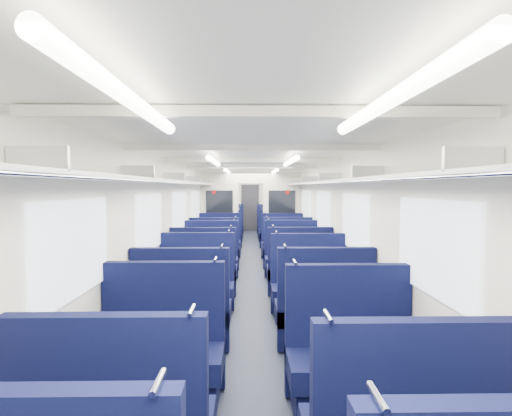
{
  "coord_description": "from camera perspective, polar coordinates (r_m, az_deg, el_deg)",
  "views": [
    {
      "loc": [
        -0.05,
        -8.24,
        1.89
      ],
      "look_at": [
        0.16,
        3.37,
        1.28
      ],
      "focal_mm": 27.92,
      "sensor_mm": 36.0,
      "label": 1
    }
  ],
  "objects": [
    {
      "name": "dado_left",
      "position": [
        8.49,
        -10.14,
        -7.5
      ],
      "size": [
        0.03,
        17.9,
        0.7
      ],
      "primitive_type": "cube",
      "color": "black",
      "rests_on": "floor"
    },
    {
      "name": "ceiling_fittings",
      "position": [
        7.99,
        -0.67,
        5.86
      ],
      "size": [
        2.7,
        16.06,
        0.11
      ],
      "color": "silver",
      "rests_on": "ceiling"
    },
    {
      "name": "seat_15",
      "position": [
        8.24,
        5.17,
        -7.56
      ],
      "size": [
        1.11,
        0.62,
        1.24
      ],
      "color": "#0A0F33",
      "rests_on": "floor"
    },
    {
      "name": "seat_10",
      "position": [
        6.06,
        -8.56,
        -11.45
      ],
      "size": [
        1.11,
        0.62,
        1.24
      ],
      "color": "#0A0F33",
      "rests_on": "floor"
    },
    {
      "name": "seat_6",
      "position": [
        3.87,
        -13.41,
        -20.05
      ],
      "size": [
        1.11,
        0.62,
        1.24
      ],
      "color": "#0A0F33",
      "rests_on": "floor"
    },
    {
      "name": "windows",
      "position": [
        7.8,
        -0.65,
        -0.46
      ],
      "size": [
        2.78,
        15.6,
        0.75
      ],
      "color": "white",
      "rests_on": "wall_left"
    },
    {
      "name": "wall_right",
      "position": [
        8.4,
        8.93,
        -1.92
      ],
      "size": [
        0.02,
        18.0,
        2.35
      ],
      "primitive_type": "cube",
      "color": "silver",
      "rests_on": "floor"
    },
    {
      "name": "seat_19",
      "position": [
        10.39,
        3.87,
        -5.35
      ],
      "size": [
        1.11,
        0.62,
        1.24
      ],
      "color": "#0A0F33",
      "rests_on": "floor"
    },
    {
      "name": "seat_24",
      "position": [
        14.81,
        -4.04,
        -2.85
      ],
      "size": [
        1.11,
        0.62,
        1.24
      ],
      "color": "#0A0F33",
      "rests_on": "floor"
    },
    {
      "name": "wall_left",
      "position": [
        8.38,
        -10.3,
        -1.94
      ],
      "size": [
        0.02,
        18.0,
        2.35
      ],
      "primitive_type": "cube",
      "color": "silver",
      "rests_on": "floor"
    },
    {
      "name": "floor",
      "position": [
        8.45,
        -0.67,
        -9.92
      ],
      "size": [
        2.8,
        18.0,
        0.01
      ],
      "primitive_type": "cube",
      "color": "black",
      "rests_on": "ground"
    },
    {
      "name": "seat_9",
      "position": [
        4.93,
        9.62,
        -14.85
      ],
      "size": [
        1.11,
        0.62,
        1.24
      ],
      "color": "#0A0F33",
      "rests_on": "floor"
    },
    {
      "name": "seat_26",
      "position": [
        15.98,
        -3.81,
        -2.42
      ],
      "size": [
        1.11,
        0.62,
        1.24
      ],
      "color": "#0A0F33",
      "rests_on": "floor"
    },
    {
      "name": "seat_27",
      "position": [
        15.85,
        2.17,
        -2.46
      ],
      "size": [
        1.11,
        0.62,
        1.24
      ],
      "color": "#0A0F33",
      "rests_on": "floor"
    },
    {
      "name": "seat_25",
      "position": [
        14.86,
        2.39,
        -2.83
      ],
      "size": [
        1.11,
        0.62,
        1.24
      ],
      "color": "#0A0F33",
      "rests_on": "floor"
    },
    {
      "name": "bulkhead",
      "position": [
        11.17,
        -0.76,
        -0.37
      ],
      "size": [
        2.8,
        0.1,
        2.35
      ],
      "color": "silver",
      "rests_on": "floor"
    },
    {
      "name": "seat_20",
      "position": [
        12.45,
        -4.61,
        -3.97
      ],
      "size": [
        1.11,
        0.62,
        1.24
      ],
      "color": "#0A0F33",
      "rests_on": "floor"
    },
    {
      "name": "luggage_rack_left",
      "position": [
        8.32,
        -9.07,
        3.53
      ],
      "size": [
        0.36,
        17.4,
        0.18
      ],
      "color": "#B2B5BA",
      "rests_on": "wall_left"
    },
    {
      "name": "seat_14",
      "position": [
        8.18,
        -6.53,
        -7.64
      ],
      "size": [
        1.11,
        0.62,
        1.24
      ],
      "color": "#0A0F33",
      "rests_on": "floor"
    },
    {
      "name": "seat_22",
      "position": [
        13.59,
        -4.31,
        -3.38
      ],
      "size": [
        1.11,
        0.62,
        1.24
      ],
      "color": "#0A0F33",
      "rests_on": "floor"
    },
    {
      "name": "seat_18",
      "position": [
        10.52,
        -5.28,
        -5.25
      ],
      "size": [
        1.11,
        0.62,
        1.24
      ],
      "color": "#0A0F33",
      "rests_on": "floor"
    },
    {
      "name": "seat_7",
      "position": [
        3.76,
        13.49,
        -20.76
      ],
      "size": [
        1.11,
        0.62,
        1.24
      ],
      "color": "#0A0F33",
      "rests_on": "floor"
    },
    {
      "name": "seat_11",
      "position": [
        5.94,
        7.68,
        -11.73
      ],
      "size": [
        1.11,
        0.62,
        1.24
      ],
      "color": "#0A0F33",
      "rests_on": "floor"
    },
    {
      "name": "end_door",
      "position": [
        17.2,
        -0.85,
        0.04
      ],
      "size": [
        0.75,
        0.06,
        2.0
      ],
      "primitive_type": "cube",
      "color": "black",
      "rests_on": "floor"
    },
    {
      "name": "wall_far",
      "position": [
        17.25,
        -0.85,
        0.63
      ],
      "size": [
        2.8,
        0.02,
        2.35
      ],
      "primitive_type": "cube",
      "color": "silver",
      "rests_on": "floor"
    },
    {
      "name": "seat_23",
      "position": [
        13.53,
        2.72,
        -3.4
      ],
      "size": [
        1.11,
        0.62,
        1.24
      ],
      "color": "#0A0F33",
      "rests_on": "floor"
    },
    {
      "name": "ceiling",
      "position": [
        8.25,
        -0.68,
        6.19
      ],
      "size": [
        2.8,
        18.0,
        0.01
      ],
      "primitive_type": "cube",
      "color": "white",
      "rests_on": "wall_left"
    },
    {
      "name": "dado_right",
      "position": [
        8.5,
        8.78,
        -7.47
      ],
      "size": [
        0.03,
        17.9,
        0.7
      ],
      "primitive_type": "cube",
      "color": "black",
      "rests_on": "floor"
    },
    {
      "name": "luggage_rack_right",
      "position": [
        8.34,
        7.71,
        3.54
      ],
      "size": [
        0.36,
        17.4,
        0.18
      ],
      "color": "#B2B5BA",
      "rests_on": "wall_right"
    },
    {
      "name": "seat_13",
      "position": [
        7.13,
        6.17,
        -9.23
      ],
      "size": [
        1.11,
        0.62,
        1.24
      ],
      "color": "#0A0F33",
      "rests_on": "floor"
    },
    {
      "name": "seat_16",
      "position": [
        9.23,
        -5.89,
        -6.42
      ],
      "size": [
        1.11,
        0.62,
        1.24
      ],
      "color": "#0A0F33",
      "rests_on": "floor"
    },
    {
      "name": "seat_12",
      "position": [
        7.09,
        -7.41,
        -9.31
      ],
      "size": [
        1.11,
        0.62,
        1.24
      ],
      "color": "#0A0F33",
      "rests_on": "floor"
    },
    {
      "name": "seat_17",
      "position": [
        9.33,
        4.43,
        -6.31
      ],
      "size": [
        1.11,
        0.62,
        1.24
      ],
      "color": "#0A0F33",
      "rests_on": "floor"
    },
    {
      "name": "seat_8",
      "position": [
        4.92,
        -10.46,
        -14.92
      ],
      "size": [
        1.11,
        0.62,
        1.24
      ],
      "color": "#0A0F33",
      "rests_on": "floor"
    },
    {
      "name": "seat_21",
      "position": [
        12.39,
        3.07,
        -3.99
      ],
      "size": [
        1.11,
        0.62,
        1.24
      ],
      "color": "#0A0F33",
      "rests_on": "floor"
    }
  ]
}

